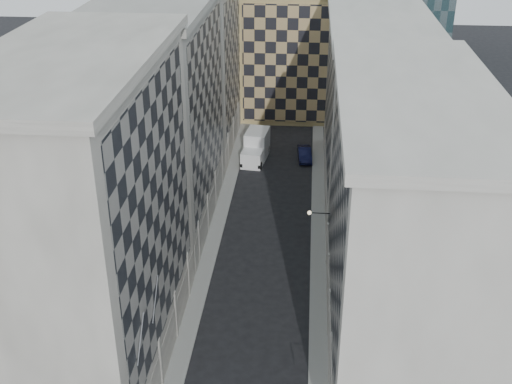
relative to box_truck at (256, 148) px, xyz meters
The scene contains 12 objects.
sidewalk_west 19.21m from the box_truck, 97.61° to the right, with size 1.50×100.00×0.15m, color gray.
sidewalk_east 20.64m from the box_truck, 67.25° to the right, with size 1.50×100.00×0.15m, color gray.
bldg_left_a 40.19m from the box_truck, 102.14° to the right, with size 10.80×22.80×23.70m.
bldg_left_b 20.44m from the box_truck, 117.07° to the right, with size 10.80×22.80×22.70m.
bldg_left_c 13.75m from the box_truck, 143.63° to the left, with size 10.80×22.80×21.70m.
bldg_right_a 37.64m from the box_truck, 68.20° to the right, with size 10.80×26.80×20.70m.
bldg_right_b 17.40m from the box_truck, 27.18° to the right, with size 10.80×28.80×19.70m.
tan_block 21.03m from the box_truck, 76.01° to the left, with size 16.80×14.80×18.80m.
flagpoles_left 43.58m from the box_truck, 94.24° to the right, with size 0.10×6.33×2.33m.
bracket_lamp 26.39m from the box_truck, 74.16° to the right, with size 1.98×0.36×0.36m.
box_truck is the anchor object (origin of this frame).
dark_car 6.27m from the box_truck, ahead, with size 1.63×4.67×1.54m, color black.
Camera 1 is at (3.73, -25.91, 33.70)m, focal length 45.00 mm.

